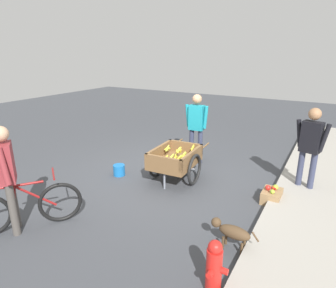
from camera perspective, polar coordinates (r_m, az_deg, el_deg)
The scene contains 10 objects.
ground_plane at distance 6.41m, azimuth -0.86°, elevation -6.14°, with size 24.00×24.00×0.00m, color #3D3F44.
fruit_cart at distance 6.03m, azimuth 1.44°, elevation -3.21°, with size 1.69×0.97×0.73m.
vendor_person at distance 6.87m, azimuth 5.58°, elevation 4.22°, with size 0.22×0.57×1.65m.
bicycle at distance 4.97m, azimuth -26.14°, elevation -11.11°, with size 1.37×1.03×0.85m.
cyclist_person at distance 4.74m, azimuth -28.99°, elevation -4.59°, with size 0.36×0.48×1.63m.
dog at distance 4.20m, azimuth 12.36°, elevation -16.38°, with size 0.21×0.67×0.40m.
fire_hydrant at distance 3.52m, azimuth 9.02°, elevation -22.70°, with size 0.25×0.25×0.67m.
plastic_bucket at distance 6.46m, azimuth -9.55°, elevation -5.05°, with size 0.25×0.25×0.23m, color #1966B2.
apple_crate at distance 5.63m, azimuth 19.64°, elevation -9.45°, with size 0.44×0.32×0.32m.
bystander_person at distance 5.94m, azimuth 26.10°, elevation 0.14°, with size 0.28×0.59×1.64m.
Camera 1 is at (5.03, 3.00, 2.61)m, focal length 31.14 mm.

